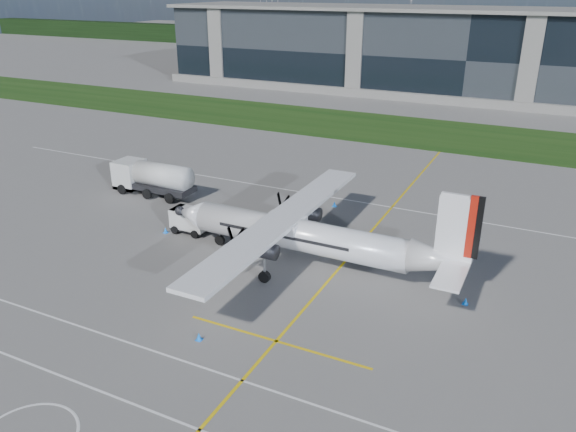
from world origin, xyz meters
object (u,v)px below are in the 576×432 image
turboprop_aircraft (310,220)px  fuel_tanker_truck (148,178)px  safety_cone_tail (465,301)px  safety_cone_nose_stbd (204,227)px  ground_crew_person (224,215)px  safety_cone_portwing (199,336)px  baggage_tug (191,221)px  safety_cone_stbdwing (334,204)px  safety_cone_fwd (166,230)px

turboprop_aircraft → fuel_tanker_truck: bearing=161.3°
safety_cone_tail → safety_cone_nose_stbd: bearing=173.4°
ground_crew_person → safety_cone_nose_stbd: 1.99m
safety_cone_portwing → fuel_tanker_truck: bearing=135.2°
baggage_tug → safety_cone_portwing: bearing=-53.1°
safety_cone_nose_stbd → ground_crew_person: bearing=53.0°
turboprop_aircraft → baggage_tug: size_ratio=7.30×
ground_crew_person → safety_cone_portwing: ground_crew_person is taller
safety_cone_stbdwing → fuel_tanker_truck: bearing=-164.7°
baggage_tug → safety_cone_portwing: (9.63, -12.85, -0.77)m
turboprop_aircraft → safety_cone_tail: turboprop_aircraft is taller
safety_cone_tail → safety_cone_stbdwing: size_ratio=1.00×
ground_crew_person → safety_cone_fwd: (-3.66, -3.52, -0.74)m
safety_cone_portwing → safety_cone_fwd: bearing=134.4°
fuel_tanker_truck → baggage_tug: 11.04m
fuel_tanker_truck → safety_cone_nose_stbd: size_ratio=18.04×
fuel_tanker_truck → baggage_tug: bearing=-32.6°
baggage_tug → safety_cone_fwd: baggage_tug is taller
turboprop_aircraft → safety_cone_fwd: bearing=-179.9°
safety_cone_nose_stbd → safety_cone_fwd: (-2.55, -2.05, 0.00)m
safety_cone_stbdwing → safety_cone_portwing: bearing=-88.1°
safety_cone_portwing → safety_cone_fwd: (-11.46, 11.70, 0.00)m
baggage_tug → ground_crew_person: (1.83, 2.37, -0.03)m
ground_crew_person → safety_cone_fwd: ground_crew_person is taller
turboprop_aircraft → ground_crew_person: turboprop_aircraft is taller
fuel_tanker_truck → ground_crew_person: (11.11, -3.57, -0.71)m
turboprop_aircraft → baggage_tug: turboprop_aircraft is taller
safety_cone_tail → ground_crew_person: bearing=169.2°
baggage_tug → safety_cone_tail: bearing=-4.2°
safety_cone_portwing → safety_cone_stbdwing: 23.75m
fuel_tanker_truck → safety_cone_stbdwing: bearing=15.3°
baggage_tug → turboprop_aircraft: bearing=-5.5°
safety_cone_portwing → safety_cone_fwd: 16.38m
turboprop_aircraft → safety_cone_nose_stbd: (-10.86, 2.02, -3.46)m
ground_crew_person → baggage_tug: bearing=139.0°
turboprop_aircraft → ground_crew_person: bearing=160.3°
safety_cone_portwing → safety_cone_nose_stbd: same height
baggage_tug → safety_cone_nose_stbd: 1.38m
fuel_tanker_truck → safety_cone_nose_stbd: 11.29m
turboprop_aircraft → safety_cone_stbdwing: (-2.74, 12.01, -3.46)m
fuel_tanker_truck → safety_cone_nose_stbd: (10.00, -5.04, -1.44)m
safety_cone_fwd → safety_cone_stbdwing: (10.67, 12.04, 0.00)m
fuel_tanker_truck → safety_cone_tail: (32.47, -7.64, -1.44)m
fuel_tanker_truck → safety_cone_nose_stbd: fuel_tanker_truck is taller
fuel_tanker_truck → safety_cone_fwd: 10.39m
safety_cone_fwd → safety_cone_stbdwing: 16.08m
safety_cone_tail → safety_cone_fwd: 25.03m
fuel_tanker_truck → safety_cone_portwing: fuel_tanker_truck is taller
ground_crew_person → safety_cone_tail: size_ratio=3.94×
turboprop_aircraft → fuel_tanker_truck: (-20.86, 7.06, -2.02)m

